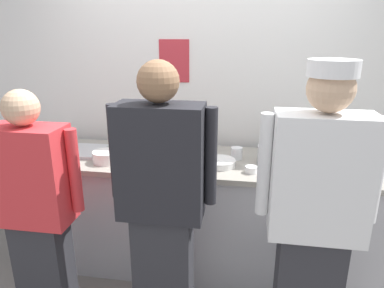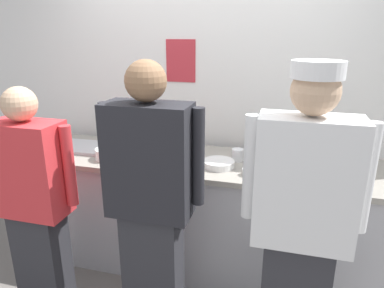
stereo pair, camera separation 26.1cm
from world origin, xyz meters
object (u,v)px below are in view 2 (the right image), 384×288
(chefs_knife, at_px, (178,151))
(deli_cup, at_px, (238,155))
(sheet_tray, at_px, (80,147))
(squeeze_bottle_secondary, at_px, (338,158))
(ramekin_yellow_sauce, at_px, (144,146))
(plate_stack_front, at_px, (219,164))
(mixing_bowl_steel, at_px, (279,158))
(chef_near_left, at_px, (35,203))
(squeeze_bottle_primary, at_px, (125,137))
(chef_far_right, at_px, (301,223))
(chef_center, at_px, (151,200))
(ramekin_red_sauce, at_px, (248,172))
(plate_stack_rear, at_px, (109,154))
(ramekin_green_sauce, at_px, (365,179))

(chefs_knife, bearing_deg, deli_cup, -9.27)
(sheet_tray, xyz_separation_m, squeeze_bottle_secondary, (2.03, 0.01, 0.09))
(ramekin_yellow_sauce, distance_m, chefs_knife, 0.30)
(plate_stack_front, distance_m, mixing_bowl_steel, 0.44)
(deli_cup, bearing_deg, mixing_bowl_steel, -11.36)
(chef_near_left, bearing_deg, chefs_knife, 53.82)
(plate_stack_front, relative_size, squeeze_bottle_primary, 1.20)
(plate_stack_front, bearing_deg, chef_near_left, -147.77)
(chef_near_left, xyz_separation_m, squeeze_bottle_secondary, (1.88, 0.80, 0.20))
(mixing_bowl_steel, relative_size, chefs_knife, 1.11)
(mixing_bowl_steel, xyz_separation_m, sheet_tray, (-1.64, 0.01, -0.06))
(chef_far_right, height_order, deli_cup, chef_far_right)
(deli_cup, relative_size, chefs_knife, 0.33)
(chef_near_left, bearing_deg, chef_far_right, -0.28)
(chef_center, distance_m, ramekin_red_sauce, 0.73)
(sheet_tray, height_order, ramekin_yellow_sauce, ramekin_yellow_sauce)
(plate_stack_rear, bearing_deg, plate_stack_front, 3.86)
(plate_stack_front, relative_size, plate_stack_rear, 1.14)
(chefs_knife, bearing_deg, plate_stack_front, -32.42)
(chef_near_left, relative_size, squeeze_bottle_primary, 8.13)
(plate_stack_rear, xyz_separation_m, ramekin_green_sauce, (1.83, 0.05, -0.02))
(plate_stack_rear, bearing_deg, ramekin_yellow_sauce, 62.14)
(chef_center, xyz_separation_m, chefs_knife, (-0.10, 0.86, 0.01))
(ramekin_yellow_sauce, height_order, deli_cup, deli_cup)
(chefs_knife, bearing_deg, sheet_tray, -170.94)
(mixing_bowl_steel, height_order, squeeze_bottle_primary, squeeze_bottle_primary)
(chef_far_right, bearing_deg, ramekin_green_sauce, 57.78)
(plate_stack_rear, distance_m, ramekin_red_sauce, 1.08)
(sheet_tray, distance_m, squeeze_bottle_secondary, 2.03)
(chefs_knife, bearing_deg, chef_center, -83.21)
(chef_near_left, bearing_deg, chef_center, 4.12)
(mixing_bowl_steel, xyz_separation_m, chefs_knife, (-0.81, 0.14, -0.06))
(chef_near_left, xyz_separation_m, sheet_tray, (-0.15, 0.79, 0.11))
(chef_far_right, height_order, sheet_tray, chef_far_right)
(mixing_bowl_steel, distance_m, ramekin_yellow_sauce, 1.12)
(mixing_bowl_steel, xyz_separation_m, squeeze_bottle_secondary, (0.39, 0.02, 0.03))
(chef_near_left, distance_m, ramekin_yellow_sauce, 1.00)
(chef_center, distance_m, ramekin_green_sauce, 1.40)
(plate_stack_front, xyz_separation_m, deli_cup, (0.11, 0.17, 0.02))
(chef_near_left, relative_size, ramekin_green_sauce, 17.43)
(squeeze_bottle_secondary, bearing_deg, ramekin_green_sauce, -40.69)
(chef_near_left, bearing_deg, plate_stack_rear, 71.20)
(sheet_tray, bearing_deg, plate_stack_front, -5.51)
(ramekin_green_sauce, bearing_deg, chef_center, -154.62)
(plate_stack_rear, height_order, squeeze_bottle_primary, squeeze_bottle_primary)
(mixing_bowl_steel, relative_size, squeeze_bottle_primary, 1.59)
(ramekin_red_sauce, bearing_deg, plate_stack_front, 156.31)
(plate_stack_rear, bearing_deg, mixing_bowl_steel, 7.22)
(plate_stack_front, bearing_deg, squeeze_bottle_secondary, 8.95)
(plate_stack_rear, xyz_separation_m, ramekin_red_sauce, (1.08, -0.04, -0.02))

